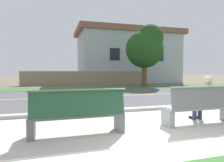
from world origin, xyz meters
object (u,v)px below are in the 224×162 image
object	(u,v)px
bench_right	(201,107)
shade_tree_left	(146,46)
bench_left	(78,114)
seated_person_white	(205,97)

from	to	relation	value
bench_right	shade_tree_left	xyz separation A→B (m)	(4.22, 11.83, 3.14)
bench_left	shade_tree_left	bearing A→B (deg)	58.16
bench_right	shade_tree_left	size ratio (longest dim) A/B	0.36
bench_left	seated_person_white	xyz separation A→B (m)	(3.39, 0.17, 0.21)
bench_right	shade_tree_left	bearing A→B (deg)	70.39
bench_left	bench_right	distance (m)	3.13
shade_tree_left	seated_person_white	bearing A→B (deg)	-108.76
bench_left	seated_person_white	bearing A→B (deg)	2.92
bench_left	shade_tree_left	world-z (taller)	shade_tree_left
bench_right	shade_tree_left	world-z (taller)	shade_tree_left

